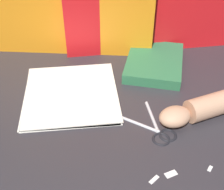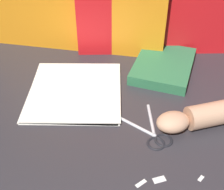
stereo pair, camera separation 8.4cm
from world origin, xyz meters
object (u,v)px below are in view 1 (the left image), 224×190
at_px(scissors, 157,129).
at_px(hand_forearm, 212,105).
at_px(paper_stack, 71,94).
at_px(book_closed, 154,63).

bearing_deg(scissors, hand_forearm, 19.02).
height_order(paper_stack, scissors, scissors).
bearing_deg(paper_stack, hand_forearm, -15.82).
bearing_deg(scissors, paper_stack, 144.53).
bearing_deg(paper_stack, book_closed, 26.42).
relative_size(paper_stack, hand_forearm, 0.98).
xyz_separation_m(paper_stack, book_closed, (0.28, 0.14, 0.01)).
bearing_deg(scissors, book_closed, 81.66).
xyz_separation_m(book_closed, scissors, (-0.04, -0.30, -0.01)).
bearing_deg(paper_stack, scissors, -35.47).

